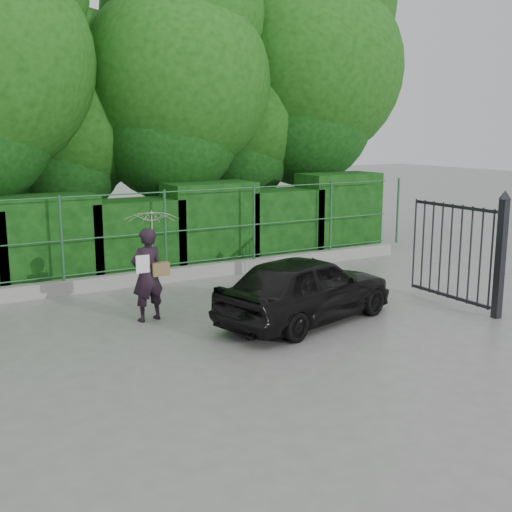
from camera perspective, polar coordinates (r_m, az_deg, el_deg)
ground at (r=10.71m, az=-0.76°, el=-7.44°), size 80.00×80.00×0.00m
kerb at (r=14.62m, az=-9.41°, el=-1.88°), size 14.00×0.25×0.30m
fence at (r=14.50m, az=-8.72°, el=2.26°), size 14.13×0.06×1.80m
hedge at (r=15.42m, az=-10.44°, el=1.97°), size 14.20×1.20×2.22m
trees at (r=17.72m, az=-10.15°, el=14.92°), size 17.10×6.15×8.08m
gate at (r=12.74m, az=19.27°, el=0.46°), size 0.22×2.33×2.36m
woman at (r=11.66m, az=-9.32°, el=0.68°), size 0.97×0.99×2.01m
car at (r=11.55m, az=4.48°, el=-2.86°), size 3.92×2.38×1.25m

